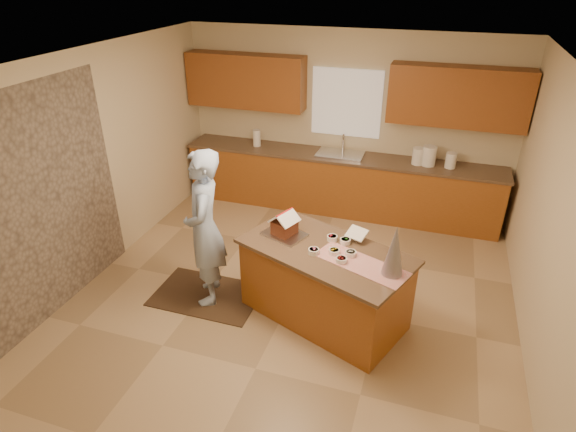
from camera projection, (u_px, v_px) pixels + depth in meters
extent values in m
plane|color=tan|center=(291.00, 300.00, 5.64)|extent=(5.50, 5.50, 0.00)
plane|color=silver|center=(292.00, 63.00, 4.37)|extent=(5.50, 5.50, 0.00)
plane|color=beige|center=(346.00, 122.00, 7.31)|extent=(5.50, 5.50, 0.00)
plane|color=beige|center=(143.00, 398.00, 2.70)|extent=(5.50, 5.50, 0.00)
plane|color=beige|center=(91.00, 168.00, 5.68)|extent=(5.50, 5.50, 0.00)
plane|color=beige|center=(555.00, 234.00, 4.32)|extent=(5.50, 5.50, 0.00)
plane|color=gray|center=(44.00, 205.00, 5.06)|extent=(0.00, 2.50, 2.50)
cube|color=white|center=(347.00, 103.00, 7.14)|extent=(1.05, 0.03, 1.00)
cube|color=brown|center=(339.00, 184.00, 7.49)|extent=(4.80, 0.60, 0.88)
cube|color=brown|center=(340.00, 156.00, 7.27)|extent=(4.85, 0.63, 0.04)
cube|color=#964920|center=(246.00, 81.00, 7.32)|extent=(1.85, 0.35, 0.80)
cube|color=#964920|center=(458.00, 97.00, 6.48)|extent=(1.85, 0.35, 0.80)
cube|color=silver|center=(340.00, 157.00, 7.28)|extent=(0.70, 0.45, 0.12)
cylinder|color=silver|center=(343.00, 143.00, 7.35)|extent=(0.03, 0.03, 0.28)
cube|color=brown|center=(324.00, 285.00, 5.19)|extent=(1.90, 1.42, 0.84)
cube|color=brown|center=(326.00, 251.00, 4.99)|extent=(2.00, 1.52, 0.04)
cube|color=#A50E0B|center=(361.00, 264.00, 4.74)|extent=(1.01, 0.67, 0.01)
cube|color=silver|center=(284.00, 234.00, 5.23)|extent=(0.52, 0.46, 0.02)
cube|color=white|center=(357.00, 233.00, 5.10)|extent=(0.25, 0.23, 0.09)
cone|color=#B0B2BD|center=(394.00, 251.00, 4.47)|extent=(0.27, 0.27, 0.52)
cube|color=black|center=(207.00, 295.00, 5.71)|extent=(1.24, 0.81, 0.01)
imported|color=#9AB3DB|center=(205.00, 229.00, 5.26)|extent=(0.65, 0.78, 1.82)
cylinder|color=white|center=(418.00, 156.00, 6.89)|extent=(0.17, 0.17, 0.24)
cylinder|color=white|center=(429.00, 156.00, 6.84)|extent=(0.20, 0.20, 0.28)
cylinder|color=white|center=(451.00, 160.00, 6.78)|extent=(0.15, 0.15, 0.22)
cylinder|color=white|center=(257.00, 138.00, 7.57)|extent=(0.12, 0.12, 0.26)
cube|color=maroon|center=(284.00, 227.00, 5.19)|extent=(0.28, 0.29, 0.15)
cube|color=white|center=(280.00, 215.00, 5.17)|extent=(0.23, 0.30, 0.12)
cube|color=white|center=(289.00, 219.00, 5.10)|extent=(0.23, 0.30, 0.12)
cylinder|color=red|center=(284.00, 212.00, 5.11)|extent=(0.12, 0.25, 0.02)
cylinder|color=red|center=(332.00, 238.00, 5.14)|extent=(0.11, 0.11, 0.05)
cylinder|color=red|center=(341.00, 260.00, 4.76)|extent=(0.11, 0.11, 0.05)
cylinder|color=pink|center=(314.00, 251.00, 4.90)|extent=(0.11, 0.11, 0.05)
cylinder|color=green|center=(345.00, 241.00, 5.08)|extent=(0.11, 0.11, 0.05)
cylinder|color=silver|center=(351.00, 254.00, 4.86)|extent=(0.11, 0.11, 0.05)
cylinder|color=gold|center=(334.00, 252.00, 4.89)|extent=(0.11, 0.11, 0.05)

